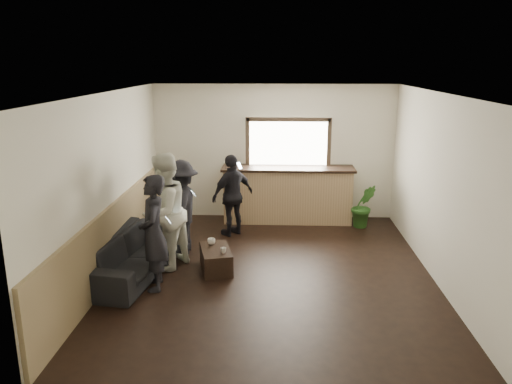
{
  "coord_description": "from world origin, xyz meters",
  "views": [
    {
      "loc": [
        0.08,
        -7.3,
        3.25
      ],
      "look_at": [
        -0.25,
        0.4,
        1.22
      ],
      "focal_mm": 35.0,
      "sensor_mm": 36.0,
      "label": 1
    }
  ],
  "objects_px": {
    "potted_plant": "(363,206)",
    "person_a": "(153,233)",
    "cup_b": "(223,250)",
    "person_c": "(181,207)",
    "coffee_table": "(216,259)",
    "bar_counter": "(288,191)",
    "person_d": "(233,195)",
    "person_b": "(164,212)",
    "sofa": "(134,254)",
    "cup_a": "(211,241)"
  },
  "relations": [
    {
      "from": "cup_b",
      "to": "bar_counter",
      "type": "bearing_deg",
      "value": 69.29
    },
    {
      "from": "person_d",
      "to": "person_b",
      "type": "bearing_deg",
      "value": 18.36
    },
    {
      "from": "person_b",
      "to": "potted_plant",
      "type": "bearing_deg",
      "value": 145.77
    },
    {
      "from": "bar_counter",
      "to": "person_b",
      "type": "relative_size",
      "value": 1.44
    },
    {
      "from": "person_c",
      "to": "cup_a",
      "type": "bearing_deg",
      "value": 47.32
    },
    {
      "from": "coffee_table",
      "to": "cup_b",
      "type": "distance_m",
      "value": 0.31
    },
    {
      "from": "bar_counter",
      "to": "person_b",
      "type": "distance_m",
      "value": 3.25
    },
    {
      "from": "person_a",
      "to": "coffee_table",
      "type": "bearing_deg",
      "value": 119.27
    },
    {
      "from": "potted_plant",
      "to": "person_c",
      "type": "xyz_separation_m",
      "value": [
        -3.37,
        -1.52,
        0.38
      ]
    },
    {
      "from": "coffee_table",
      "to": "cup_b",
      "type": "xyz_separation_m",
      "value": [
        0.14,
        -0.16,
        0.22
      ]
    },
    {
      "from": "person_c",
      "to": "person_d",
      "type": "bearing_deg",
      "value": 140.51
    },
    {
      "from": "cup_a",
      "to": "person_a",
      "type": "xyz_separation_m",
      "value": [
        -0.71,
        -0.89,
        0.45
      ]
    },
    {
      "from": "cup_b",
      "to": "person_b",
      "type": "relative_size",
      "value": 0.05
    },
    {
      "from": "potted_plant",
      "to": "person_c",
      "type": "bearing_deg",
      "value": -155.78
    },
    {
      "from": "bar_counter",
      "to": "coffee_table",
      "type": "bearing_deg",
      "value": -114.54
    },
    {
      "from": "cup_b",
      "to": "person_a",
      "type": "height_order",
      "value": "person_a"
    },
    {
      "from": "potted_plant",
      "to": "person_a",
      "type": "relative_size",
      "value": 0.52
    },
    {
      "from": "person_b",
      "to": "person_c",
      "type": "relative_size",
      "value": 1.15
    },
    {
      "from": "potted_plant",
      "to": "person_c",
      "type": "distance_m",
      "value": 3.72
    },
    {
      "from": "person_b",
      "to": "person_a",
      "type": "bearing_deg",
      "value": 24.32
    },
    {
      "from": "person_a",
      "to": "person_d",
      "type": "relative_size",
      "value": 1.09
    },
    {
      "from": "coffee_table",
      "to": "person_a",
      "type": "height_order",
      "value": "person_a"
    },
    {
      "from": "sofa",
      "to": "person_c",
      "type": "bearing_deg",
      "value": -23.02
    },
    {
      "from": "cup_b",
      "to": "person_c",
      "type": "xyz_separation_m",
      "value": [
        -0.81,
        0.9,
        0.42
      ]
    },
    {
      "from": "person_a",
      "to": "person_d",
      "type": "bearing_deg",
      "value": 147.35
    },
    {
      "from": "person_a",
      "to": "person_b",
      "type": "distance_m",
      "value": 0.74
    },
    {
      "from": "person_c",
      "to": "person_b",
      "type": "bearing_deg",
      "value": -11.39
    },
    {
      "from": "person_d",
      "to": "coffee_table",
      "type": "bearing_deg",
      "value": 43.76
    },
    {
      "from": "coffee_table",
      "to": "person_a",
      "type": "xyz_separation_m",
      "value": [
        -0.81,
        -0.69,
        0.68
      ]
    },
    {
      "from": "bar_counter",
      "to": "person_d",
      "type": "distance_m",
      "value": 1.39
    },
    {
      "from": "cup_a",
      "to": "person_b",
      "type": "relative_size",
      "value": 0.07
    },
    {
      "from": "bar_counter",
      "to": "cup_b",
      "type": "distance_m",
      "value": 2.96
    },
    {
      "from": "sofa",
      "to": "cup_b",
      "type": "height_order",
      "value": "sofa"
    },
    {
      "from": "sofa",
      "to": "cup_b",
      "type": "distance_m",
      "value": 1.41
    },
    {
      "from": "cup_b",
      "to": "person_c",
      "type": "height_order",
      "value": "person_c"
    },
    {
      "from": "sofa",
      "to": "person_a",
      "type": "bearing_deg",
      "value": -127.41
    },
    {
      "from": "person_c",
      "to": "bar_counter",
      "type": "bearing_deg",
      "value": 135.25
    },
    {
      "from": "coffee_table",
      "to": "person_b",
      "type": "relative_size",
      "value": 0.42
    },
    {
      "from": "cup_b",
      "to": "potted_plant",
      "type": "relative_size",
      "value": 0.1
    },
    {
      "from": "sofa",
      "to": "person_b",
      "type": "xyz_separation_m",
      "value": [
        0.45,
        0.25,
        0.61
      ]
    },
    {
      "from": "potted_plant",
      "to": "person_d",
      "type": "xyz_separation_m",
      "value": [
        -2.57,
        -0.56,
        0.34
      ]
    },
    {
      "from": "person_b",
      "to": "cup_a",
      "type": "bearing_deg",
      "value": 125.54
    },
    {
      "from": "cup_a",
      "to": "person_b",
      "type": "distance_m",
      "value": 0.91
    },
    {
      "from": "coffee_table",
      "to": "person_c",
      "type": "relative_size",
      "value": 0.49
    },
    {
      "from": "sofa",
      "to": "potted_plant",
      "type": "relative_size",
      "value": 2.54
    },
    {
      "from": "person_a",
      "to": "person_b",
      "type": "xyz_separation_m",
      "value": [
        -0.01,
        0.74,
        0.09
      ]
    },
    {
      "from": "person_a",
      "to": "cup_a",
      "type": "bearing_deg",
      "value": 129.92
    },
    {
      "from": "cup_b",
      "to": "person_a",
      "type": "bearing_deg",
      "value": -150.92
    },
    {
      "from": "cup_b",
      "to": "coffee_table",
      "type": "bearing_deg",
      "value": 131.03
    },
    {
      "from": "coffee_table",
      "to": "bar_counter",
      "type": "bearing_deg",
      "value": 65.46
    }
  ]
}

